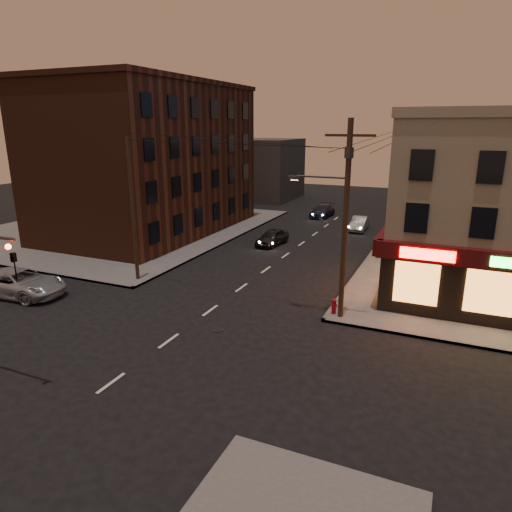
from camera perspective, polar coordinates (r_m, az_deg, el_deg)
The scene contains 14 objects.
ground at distance 22.30m, azimuth -10.86°, elevation -10.38°, with size 120.00×120.00×0.00m, color black.
sidewalk_nw at distance 47.10m, azimuth -16.02°, elevation 3.51°, with size 24.00×28.00×0.15m, color #514F4C.
brick_apartment at distance 44.02m, azimuth -13.09°, elevation 11.54°, with size 12.00×20.00×13.00m, color #452316.
bg_building_ne_a at distance 54.69m, azimuth 26.26°, elevation 7.80°, with size 10.00×12.00×7.00m, color #3F3D3A.
bg_building_nw at distance 63.54m, azimuth 0.79°, elevation 10.82°, with size 9.00×10.00×8.00m, color #3F3D3A.
bg_building_ne_b at distance 68.61m, azimuth 24.19°, elevation 8.99°, with size 8.00×8.00×6.00m, color #3F3D3A.
utility_pole_main at distance 22.98m, azimuth 10.89°, elevation 5.60°, with size 4.20×0.44×10.00m.
utility_pole_far at distance 48.79m, azimuth 18.10°, elevation 9.21°, with size 0.26×0.26×9.00m, color #382619.
utility_pole_west at distance 29.76m, azimuth -15.15°, elevation 5.51°, with size 0.24×0.24×9.00m, color #382619.
suv_cross at distance 30.58m, azimuth -27.51°, elevation -2.99°, with size 2.62×5.68×1.58m, color #999EA2.
sedan_near at distance 38.64m, azimuth 2.04°, elevation 2.36°, with size 1.57×3.91×1.33m, color black.
sedan_mid at distance 45.26m, azimuth 12.79°, elevation 3.98°, with size 1.38×3.95×1.30m, color gray.
sedan_far at distance 51.19m, azimuth 8.29°, elevation 5.60°, with size 1.86×4.57×1.33m, color #191E33.
fire_hydrant at distance 24.67m, azimuth 9.72°, elevation -6.11°, with size 0.38×0.38×0.84m.
Camera 1 is at (11.66, -16.27, 9.83)m, focal length 32.00 mm.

